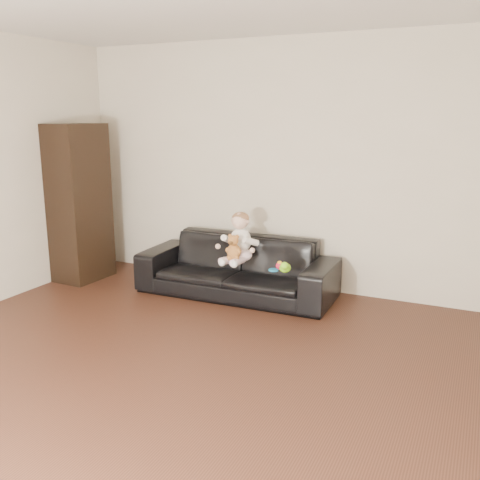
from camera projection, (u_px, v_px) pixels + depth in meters
The scene contains 10 objects.
floor at pixel (148, 407), 3.43m from camera, with size 5.50×5.50×0.00m, color #3C2015.
wall_back at pixel (295, 167), 5.55m from camera, with size 5.00×5.00×0.00m, color beige.
sofa at pixel (237, 267), 5.52m from camera, with size 2.02×0.79×0.59m, color black.
cabinet at pixel (80, 203), 5.94m from camera, with size 0.43×0.60×1.73m, color black.
shelf_item at pixel (79, 168), 5.84m from camera, with size 0.18×0.25×0.28m, color silver.
baby at pixel (239, 240), 5.32m from camera, with size 0.37×0.44×0.50m.
teddy_bear at pixel (234, 248), 5.19m from camera, with size 0.14×0.15×0.25m.
toy_green at pixel (285, 268), 4.99m from camera, with size 0.11×0.13×0.09m, color #83E61B.
toy_rattle at pixel (280, 266), 5.08m from camera, with size 0.07×0.07×0.07m, color red.
toy_blue_disc at pixel (273, 270), 5.06m from camera, with size 0.09×0.09×0.01m, color #198ECF.
Camera 1 is at (1.84, -2.55, 1.84)m, focal length 40.00 mm.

